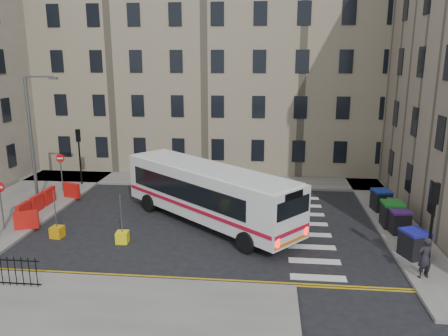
% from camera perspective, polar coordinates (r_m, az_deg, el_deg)
% --- Properties ---
extents(ground, '(120.00, 120.00, 0.00)m').
position_cam_1_polar(ground, '(25.22, 1.61, -7.28)').
color(ground, black).
rests_on(ground, ground).
extents(pavement_north, '(36.00, 3.20, 0.15)m').
position_cam_1_polar(pavement_north, '(34.17, -7.38, -1.51)').
color(pavement_north, slate).
rests_on(pavement_north, ground).
extents(pavement_east, '(2.40, 26.00, 0.15)m').
position_cam_1_polar(pavement_east, '(29.80, 19.80, -4.58)').
color(pavement_east, slate).
rests_on(pavement_east, ground).
extents(pavement_west, '(6.00, 22.00, 0.15)m').
position_cam_1_polar(pavement_west, '(30.43, -25.64, -4.78)').
color(pavement_west, slate).
rests_on(pavement_west, ground).
extents(pavement_sw, '(20.00, 6.00, 0.15)m').
position_cam_1_polar(pavement_sw, '(18.40, -24.44, -16.95)').
color(pavement_sw, slate).
rests_on(pavement_sw, ground).
extents(terrace_north, '(38.30, 10.80, 17.20)m').
position_cam_1_polar(terrace_north, '(39.89, -6.92, 13.16)').
color(terrace_north, gray).
rests_on(terrace_north, ground).
extents(traffic_light_east, '(0.28, 0.22, 4.10)m').
position_cam_1_polar(traffic_light_east, '(20.22, 25.60, -5.54)').
color(traffic_light_east, black).
rests_on(traffic_light_east, pavement_east).
extents(traffic_light_nw, '(0.28, 0.22, 4.10)m').
position_cam_1_polar(traffic_light_nw, '(33.51, -18.41, 2.49)').
color(traffic_light_nw, black).
rests_on(traffic_light_nw, pavement_west).
extents(streetlamp, '(0.50, 0.22, 8.14)m').
position_cam_1_polar(streetlamp, '(29.77, -23.88, 3.50)').
color(streetlamp, '#595B5E').
rests_on(streetlamp, pavement_west).
extents(no_entry_north, '(0.60, 0.08, 3.00)m').
position_cam_1_polar(no_entry_north, '(32.12, -20.55, 0.38)').
color(no_entry_north, '#595B5E').
rests_on(no_entry_north, pavement_west).
extents(no_entry_south, '(0.60, 0.08, 3.00)m').
position_cam_1_polar(no_entry_south, '(26.27, -27.20, -3.22)').
color(no_entry_south, '#595B5E').
rests_on(no_entry_south, pavement_west).
extents(roadworks_barriers, '(1.66, 6.26, 1.00)m').
position_cam_1_polar(roadworks_barriers, '(28.78, -22.59, -4.29)').
color(roadworks_barriers, red).
rests_on(roadworks_barriers, pavement_west).
extents(bus, '(10.85, 9.83, 3.26)m').
position_cam_1_polar(bus, '(24.71, -2.08, -3.11)').
color(bus, silver).
rests_on(bus, ground).
extents(wheelie_bin_a, '(1.37, 1.46, 1.29)m').
position_cam_1_polar(wheelie_bin_a, '(22.47, 23.56, -9.05)').
color(wheelie_bin_a, black).
rests_on(wheelie_bin_a, pavement_east).
extents(wheelie_bin_b, '(1.11, 1.24, 1.25)m').
position_cam_1_polar(wheelie_bin_b, '(25.21, 21.87, -6.44)').
color(wheelie_bin_b, black).
rests_on(wheelie_bin_b, pavement_east).
extents(wheelie_bin_c, '(1.11, 1.27, 1.39)m').
position_cam_1_polar(wheelie_bin_c, '(25.91, 21.09, -5.66)').
color(wheelie_bin_c, black).
rests_on(wheelie_bin_c, pavement_east).
extents(wheelie_bin_d, '(1.19, 1.27, 1.14)m').
position_cam_1_polar(wheelie_bin_d, '(27.07, 21.31, -5.13)').
color(wheelie_bin_d, black).
rests_on(wheelie_bin_d, pavement_east).
extents(wheelie_bin_e, '(1.19, 1.31, 1.27)m').
position_cam_1_polar(wheelie_bin_e, '(28.44, 19.83, -3.95)').
color(wheelie_bin_e, black).
rests_on(wheelie_bin_e, pavement_east).
extents(pedestrian, '(0.76, 0.62, 1.81)m').
position_cam_1_polar(pedestrian, '(20.53, 24.75, -10.60)').
color(pedestrian, black).
rests_on(pedestrian, pavement_east).
extents(bollard_yellow, '(0.66, 0.66, 0.60)m').
position_cam_1_polar(bollard_yellow, '(24.88, -20.95, -7.81)').
color(bollard_yellow, orange).
rests_on(bollard_yellow, ground).
extents(bollard_chevron, '(0.63, 0.63, 0.60)m').
position_cam_1_polar(bollard_chevron, '(23.23, -13.13, -8.79)').
color(bollard_chevron, yellow).
rests_on(bollard_chevron, ground).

